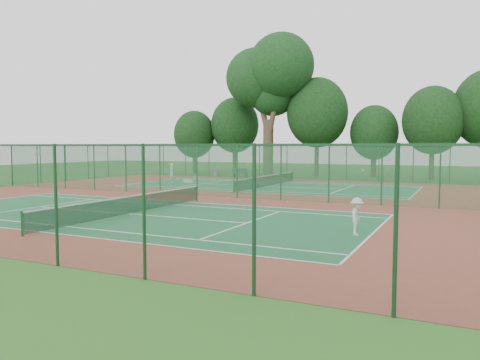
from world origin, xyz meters
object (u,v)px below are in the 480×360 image
player_near (357,217)px  big_tree (270,76)px  player_far (171,173)px  kit_bag (188,181)px  bench (240,173)px  trash_bin (216,173)px

player_near → big_tree: size_ratio=0.09×
player_far → big_tree: 17.35m
kit_bag → big_tree: big_tree is taller
bench → kit_bag: bench is taller
kit_bag → big_tree: (3.20, 12.30, 11.07)m
player_far → trash_bin: bearing=160.9°
bench → big_tree: (1.37, 4.95, 10.69)m
player_near → trash_bin: 34.07m
bench → big_tree: big_tree is taller
kit_bag → trash_bin: bearing=94.3°
player_far → kit_bag: 1.73m
player_near → kit_bag: (-19.57, 19.21, -0.58)m
kit_bag → big_tree: size_ratio=0.05×
player_near → kit_bag: bearing=40.5°
player_near → big_tree: (-16.38, 31.51, 10.49)m
trash_bin → kit_bag: size_ratio=1.08×
player_far → bench: 8.84m
kit_bag → big_tree: 16.86m
trash_bin → kit_bag: bearing=-80.5°
bench → kit_bag: size_ratio=2.16×
bench → kit_bag: bearing=-111.1°
player_far → kit_bag: (1.25, 0.93, -0.77)m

